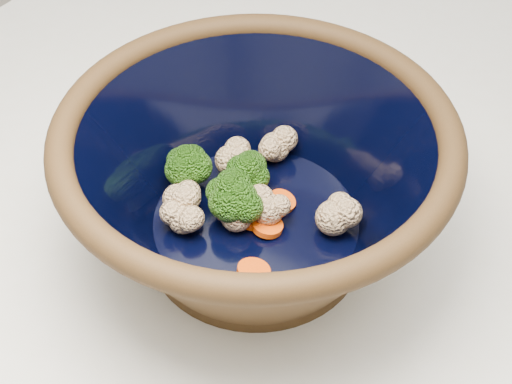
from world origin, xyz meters
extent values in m
cylinder|color=black|center=(-0.08, -0.03, 0.91)|extent=(0.20, 0.20, 0.01)
torus|color=black|center=(-0.08, -0.03, 1.04)|extent=(0.34, 0.34, 0.02)
cylinder|color=black|center=(-0.08, -0.03, 0.93)|extent=(0.19, 0.19, 0.00)
cylinder|color=#608442|center=(-0.10, -0.04, 0.94)|extent=(0.01, 0.01, 0.02)
ellipsoid|color=#3A7215|center=(-0.10, -0.04, 0.97)|extent=(0.04, 0.04, 0.04)
cylinder|color=#608442|center=(-0.09, -0.04, 0.94)|extent=(0.01, 0.01, 0.02)
ellipsoid|color=#3A7215|center=(-0.09, -0.04, 0.97)|extent=(0.04, 0.04, 0.03)
cylinder|color=#608442|center=(-0.16, -0.03, 0.94)|extent=(0.01, 0.01, 0.02)
ellipsoid|color=#3A7215|center=(-0.16, -0.03, 0.97)|extent=(0.04, 0.04, 0.03)
cylinder|color=#608442|center=(-0.10, -0.01, 0.94)|extent=(0.01, 0.01, 0.02)
ellipsoid|color=#3A7215|center=(-0.10, -0.01, 0.97)|extent=(0.04, 0.04, 0.04)
sphere|color=beige|center=(-0.10, -0.04, 0.95)|extent=(0.03, 0.03, 0.03)
sphere|color=beige|center=(-0.14, -0.06, 0.95)|extent=(0.03, 0.03, 0.03)
sphere|color=beige|center=(-0.11, 0.05, 0.95)|extent=(0.03, 0.03, 0.03)
sphere|color=beige|center=(-0.07, -0.03, 0.95)|extent=(0.03, 0.03, 0.03)
sphere|color=beige|center=(-0.09, -0.05, 0.95)|extent=(0.03, 0.03, 0.03)
sphere|color=beige|center=(-0.12, -0.08, 0.95)|extent=(0.03, 0.03, 0.03)
sphere|color=beige|center=(-0.13, 0.01, 0.95)|extent=(0.03, 0.03, 0.03)
sphere|color=beige|center=(-0.01, -0.01, 0.95)|extent=(0.03, 0.03, 0.03)
cylinder|color=#FF4C0B|center=(-0.04, -0.09, 0.94)|extent=(0.03, 0.03, 0.01)
cylinder|color=#FF4C0B|center=(-0.07, 0.00, 0.94)|extent=(0.03, 0.03, 0.01)
cylinder|color=#FF4C0B|center=(-0.07, -0.03, 0.94)|extent=(0.03, 0.03, 0.01)
cylinder|color=#FF4C0B|center=(-0.06, -0.04, 0.94)|extent=(0.03, 0.03, 0.01)
cylinder|color=#FF4C0B|center=(-0.08, -0.03, 0.94)|extent=(0.03, 0.03, 0.01)
camera|label=1|loc=(0.16, -0.40, 1.42)|focal=50.00mm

